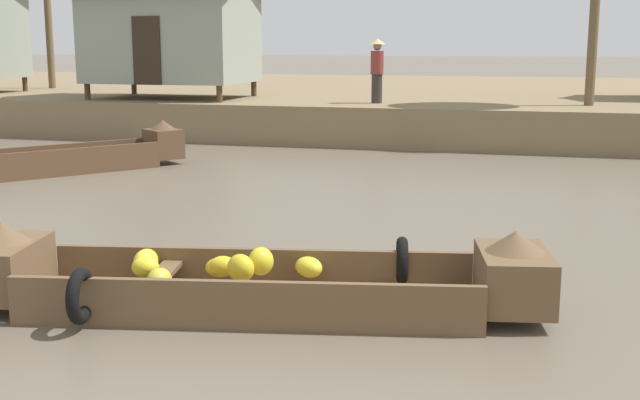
% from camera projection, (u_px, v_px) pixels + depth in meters
% --- Properties ---
extents(ground_plane, '(300.00, 300.00, 0.00)m').
position_uv_depth(ground_plane, '(421.00, 216.00, 12.36)').
color(ground_plane, '#665B4C').
extents(riverbank_strip, '(160.00, 20.00, 1.01)m').
position_uv_depth(riverbank_strip, '(491.00, 102.00, 28.83)').
color(riverbank_strip, '#7F6B4C').
rests_on(riverbank_strip, ground).
extents(banana_boat, '(5.73, 2.46, 0.83)m').
position_uv_depth(banana_boat, '(250.00, 282.00, 7.96)').
color(banana_boat, brown).
rests_on(banana_boat, ground).
extents(cargo_boat_upstream, '(4.07, 4.89, 0.94)m').
position_uv_depth(cargo_boat_upstream, '(49.00, 158.00, 16.18)').
color(cargo_boat_upstream, brown).
rests_on(cargo_boat_upstream, ground).
extents(stilt_house_mid_left, '(5.01, 3.61, 3.80)m').
position_uv_depth(stilt_house_mid_left, '(172.00, 33.00, 23.14)').
color(stilt_house_mid_left, '#4C3826').
rests_on(stilt_house_mid_left, riverbank_strip).
extents(vendor_person, '(0.44, 0.44, 1.66)m').
position_uv_depth(vendor_person, '(377.00, 67.00, 21.29)').
color(vendor_person, '#332D28').
rests_on(vendor_person, riverbank_strip).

